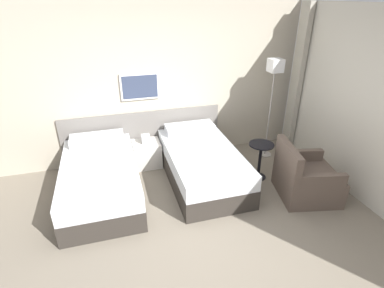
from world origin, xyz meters
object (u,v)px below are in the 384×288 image
object	(u,v)px
nightstand	(147,153)
armchair	(305,180)
bed_near_window	(202,164)
side_table	(260,155)
floor_lamp	(274,78)
bed_near_door	(101,179)

from	to	relation	value
nightstand	armchair	bearing A→B (deg)	-35.99
bed_near_window	side_table	size ratio (longest dim) A/B	3.13
nightstand	floor_lamp	world-z (taller)	floor_lamp
bed_near_door	bed_near_window	size ratio (longest dim) A/B	1.00
nightstand	armchair	xyz separation A→B (m)	(2.12, -1.54, 0.03)
bed_near_door	side_table	distance (m)	2.50
floor_lamp	side_table	bearing A→B (deg)	-126.04
side_table	floor_lamp	bearing A→B (deg)	53.96
bed_near_window	floor_lamp	distance (m)	1.89
bed_near_door	nightstand	bearing A→B (deg)	41.71
floor_lamp	armchair	size ratio (longest dim) A/B	1.87
bed_near_door	side_table	xyz separation A→B (m)	(2.49, -0.21, 0.14)
floor_lamp	bed_near_window	bearing A→B (deg)	-161.82
bed_near_door	armchair	distance (m)	3.03
armchair	side_table	bearing A→B (deg)	45.94
bed_near_window	side_table	distance (m)	0.95
side_table	armchair	size ratio (longest dim) A/B	0.65
bed_near_door	floor_lamp	distance (m)	3.24
floor_lamp	bed_near_door	bearing A→B (deg)	-171.17
bed_near_window	nightstand	distance (m)	1.05
bed_near_window	armchair	world-z (taller)	armchair
floor_lamp	side_table	world-z (taller)	floor_lamp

